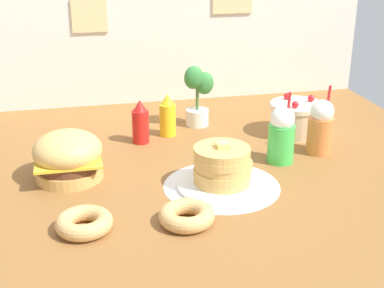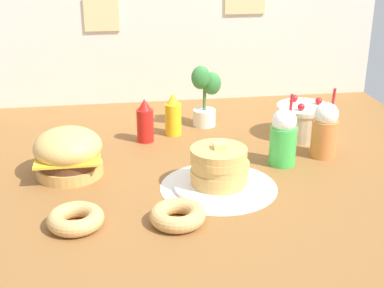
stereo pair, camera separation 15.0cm
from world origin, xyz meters
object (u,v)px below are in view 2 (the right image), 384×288
Objects in this scene: ketchup_bottle at (145,122)px; potted_plant at (204,93)px; pancake_stack at (219,170)px; cream_soda_cup at (283,137)px; donut_chocolate at (178,215)px; orange_float_cup at (325,130)px; burger at (68,153)px; donut_pink_glaze at (76,218)px; mustard_bottle at (173,116)px; layer_cake at (303,121)px.

ketchup_bottle is 0.38m from potted_plant.
pancake_stack is 0.75m from potted_plant.
cream_soda_cup is 1.61× the size of donut_chocolate.
cream_soda_cup is at bearing -164.67° from orange_float_cup.
burger is 0.88× the size of orange_float_cup.
pancake_stack reaches higher than donut_chocolate.
cream_soda_cup is 0.70m from donut_chocolate.
donut_chocolate is at bearing -4.66° from donut_pink_glaze.
cream_soda_cup is at bearing -65.02° from potted_plant.
mustard_bottle is (-0.11, 0.63, 0.02)m from pancake_stack.
mustard_bottle is at bearing 149.79° from orange_float_cup.
mustard_bottle is 0.67× the size of orange_float_cup.
potted_plant is (0.33, 0.18, 0.08)m from ketchup_bottle.
mustard_bottle is 0.97m from donut_pink_glaze.
donut_chocolate is (0.06, -0.82, -0.07)m from ketchup_bottle.
burger is 0.78× the size of pancake_stack.
potted_plant reaches higher than donut_pink_glaze.
burger is at bearing -142.41° from potted_plant.
donut_chocolate is 1.05m from potted_plant.
mustard_bottle is (0.50, 0.41, 0.00)m from burger.
donut_pink_glaze is at bearing -157.98° from pancake_stack.
ketchup_bottle is 1.08× the size of donut_chocolate.
potted_plant reaches higher than cream_soda_cup.
burger is 0.86m from potted_plant.
donut_pink_glaze is at bearing -84.29° from burger.
orange_float_cup is 0.91m from donut_chocolate.
layer_cake is 1.34× the size of donut_chocolate.
cream_soda_cup is 0.99m from donut_pink_glaze.
donut_chocolate is (-0.20, -0.26, -0.05)m from pancake_stack.
donut_pink_glaze is (-1.11, -0.48, -0.10)m from orange_float_cup.
donut_pink_glaze is 1.17m from potted_plant.
mustard_bottle reaches higher than layer_cake.
pancake_stack is 1.83× the size of donut_pink_glaze.
cream_soda_cup reaches higher than mustard_bottle.
cream_soda_cup reaches higher than pancake_stack.
donut_pink_glaze is at bearing -117.83° from mustard_bottle.
donut_pink_glaze is at bearing -154.91° from cream_soda_cup.
potted_plant reaches higher than layer_cake.
layer_cake is 0.83× the size of orange_float_cup.
donut_chocolate is at bearing -105.18° from potted_plant.
orange_float_cup is (1.15, 0.03, 0.03)m from burger.
donut_chocolate is at bearing -95.87° from mustard_bottle.
cream_soda_cup is (0.94, -0.03, 0.03)m from burger.
pancake_stack is 1.13× the size of cream_soda_cup.
layer_cake is 1.32m from donut_pink_glaze.
pancake_stack is at bearing -19.91° from burger.
potted_plant is at bearing 133.82° from orange_float_cup.
potted_plant is (0.07, 0.74, 0.10)m from pancake_stack.
cream_soda_cup is 0.61m from potted_plant.
mustard_bottle is at bearing 168.89° from layer_cake.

